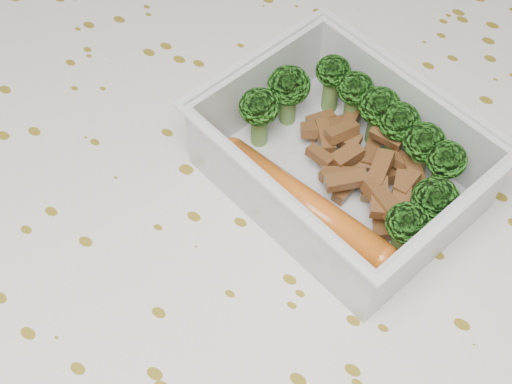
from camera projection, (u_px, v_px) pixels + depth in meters
The scene contains 6 objects.
dining_table at pixel (260, 274), 0.52m from camera, with size 1.40×0.90×0.75m.
tablecloth at pixel (260, 238), 0.48m from camera, with size 1.46×0.96×0.19m.
lunch_container at pixel (341, 166), 0.44m from camera, with size 0.19×0.16×0.06m.
broccoli_florets at pixel (370, 133), 0.44m from camera, with size 0.15×0.10×0.05m.
meat_pile at pixel (363, 163), 0.45m from camera, with size 0.09×0.07×0.03m.
sausage at pixel (303, 204), 0.43m from camera, with size 0.14×0.04×0.02m.
Camera 1 is at (0.14, -0.21, 1.13)m, focal length 50.00 mm.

